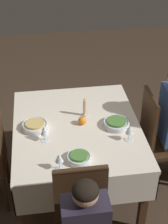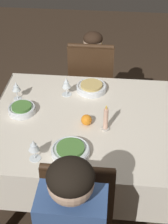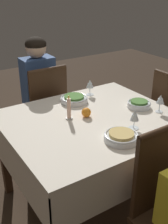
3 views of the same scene
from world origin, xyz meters
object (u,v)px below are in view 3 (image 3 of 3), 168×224
Objects in this scene: wine_glass_south at (90,84)px; bowl_north at (121,137)px; bowl_south at (74,99)px; candle_centerpiece at (69,110)px; person_adult_denim at (37,90)px; bowl_west at (139,104)px; dining_table at (92,130)px; orange_fruit at (86,112)px; wine_glass_west at (160,100)px; chair_south at (45,111)px; wine_glass_north at (135,116)px.

wine_glass_south is 0.79m from bowl_north.
bowl_south is 1.22× the size of candle_centerpiece.
person_adult_denim is 0.59m from bowl_south.
candle_centerpiece is at bearing -12.43° from bowl_west.
person_adult_denim is at bearing -87.88° from dining_table.
dining_table is at bearing 112.61° from orange_fruit.
wine_glass_west is 0.57m from orange_fruit.
bowl_north is (-0.01, 1.26, 0.10)m from person_adult_denim.
chair_south reaches higher than candle_centerpiece.
wine_glass_south is at bearing -127.59° from orange_fruit.
person_adult_denim is 5.39× the size of bowl_south.
dining_table is at bearing 58.36° from wine_glass_south.
wine_glass_west reaches higher than orange_fruit.
person_adult_denim reaches higher than wine_glass_west.
orange_fruit is (0.26, 0.34, -0.06)m from wine_glass_south.
candle_centerpiece reaches higher than bowl_south.
chair_south reaches higher than wine_glass_west.
candle_centerpiece is at bearing 38.03° from wine_glass_south.
orange_fruit is at bearing -11.03° from bowl_west.
bowl_west is 1.27× the size of wine_glass_north.
bowl_west is at bearing -138.50° from wine_glass_north.
wine_glass_north reaches higher than dining_table.
bowl_south is at bearing -49.13° from wine_glass_west.
orange_fruit is (0.02, -0.05, 0.13)m from dining_table.
wine_glass_south reaches higher than dining_table.
bowl_north is 0.46m from candle_centerpiece.
wine_glass_north reaches higher than bowl_south.
bowl_south is at bearing 100.48° from chair_south.
bowl_west is 1.31× the size of wine_glass_west.
bowl_north is at bearing 84.57° from bowl_south.
bowl_south reaches higher than dining_table.
dining_table is at bearing 148.37° from candle_centerpiece.
chair_south is 6.76× the size of wine_glass_north.
bowl_north is 1.53× the size of wine_glass_north.
candle_centerpiece is (0.11, 0.82, 0.14)m from person_adult_denim.
wine_glass_west reaches higher than bowl_west.
wine_glass_south is (-0.28, 0.52, 0.17)m from person_adult_denim.
wine_glass_north is at bearing 41.50° from bowl_west.
chair_south is at bearing -87.44° from dining_table.
candle_centerpiece is at bearing -23.31° from wine_glass_west.
wine_glass_west is at bearing 113.52° from wine_glass_south.
dining_table is 0.37m from bowl_north.
wine_glass_south is 0.44m from orange_fruit.
bowl_west and bowl_north have the same top height.
dining_table is 9.00× the size of wine_glass_south.
wine_glass_west is at bearing 159.37° from dining_table.
chair_south is at bearing -59.98° from bowl_west.
wine_glass_south is (-0.20, -0.06, 0.07)m from bowl_south.
candle_centerpiece reaches higher than dining_table.
bowl_north is 1.20× the size of candle_centerpiece.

